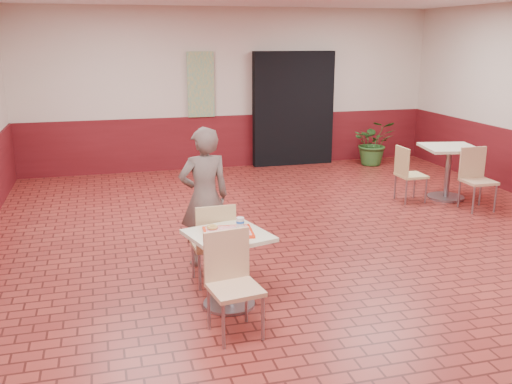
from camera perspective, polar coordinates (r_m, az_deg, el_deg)
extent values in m
cube|color=maroon|center=(6.66, 7.33, -6.54)|extent=(8.00, 10.00, 0.01)
cube|color=beige|center=(11.01, -2.46, 10.25)|extent=(8.00, 0.01, 3.00)
cube|color=#561015|center=(11.12, -2.37, 5.10)|extent=(8.00, 0.04, 1.00)
cube|color=black|center=(11.26, 3.73, 8.29)|extent=(1.60, 0.22, 2.20)
cube|color=gray|center=(10.82, -5.54, 10.64)|extent=(0.50, 0.03, 1.20)
cube|color=beige|center=(5.25, -2.79, -4.37)|extent=(0.68, 0.68, 0.04)
cylinder|color=gray|center=(5.38, -2.74, -7.95)|extent=(0.08, 0.08, 0.68)
cylinder|color=gray|center=(5.52, -2.70, -11.05)|extent=(0.49, 0.49, 0.03)
cube|color=#DAAD83|center=(4.83, -2.10, -9.71)|extent=(0.47, 0.47, 0.04)
cube|color=#DAAD83|center=(4.90, -2.95, -6.28)|extent=(0.41, 0.09, 0.45)
cylinder|color=gray|center=(4.73, -3.28, -13.29)|extent=(0.03, 0.03, 0.40)
cylinder|color=gray|center=(4.85, 0.69, -12.50)|extent=(0.03, 0.03, 0.40)
cylinder|color=gray|center=(5.02, -4.74, -11.52)|extent=(0.03, 0.03, 0.40)
cylinder|color=gray|center=(5.13, -0.98, -10.84)|extent=(0.03, 0.03, 0.40)
cube|color=tan|center=(5.86, -4.39, -5.24)|extent=(0.42, 0.42, 0.04)
cube|color=tan|center=(5.61, -4.03, -3.57)|extent=(0.40, 0.04, 0.44)
cylinder|color=gray|center=(6.13, -3.13, -6.43)|extent=(0.03, 0.03, 0.39)
cylinder|color=gray|center=(6.06, -6.32, -6.75)|extent=(0.03, 0.03, 0.39)
cylinder|color=gray|center=(5.82, -2.30, -7.63)|extent=(0.03, 0.03, 0.39)
cylinder|color=gray|center=(5.75, -5.65, -7.99)|extent=(0.03, 0.03, 0.39)
imported|color=#65564E|center=(6.21, -5.17, -0.54)|extent=(0.60, 0.43, 1.55)
cube|color=red|center=(5.24, -2.80, -4.05)|extent=(0.45, 0.35, 0.02)
cube|color=#E18585|center=(5.24, -2.80, -3.91)|extent=(0.40, 0.30, 0.00)
torus|color=#C09646|center=(5.29, -4.41, -3.51)|extent=(0.11, 0.11, 0.03)
ellipsoid|color=gold|center=(5.18, -1.59, -3.88)|extent=(0.15, 0.09, 0.04)
cube|color=silver|center=(5.17, -1.59, -3.65)|extent=(0.14, 0.08, 0.01)
ellipsoid|color=#AD8218|center=(5.18, -2.28, -3.99)|extent=(0.04, 0.03, 0.02)
cylinder|color=silver|center=(5.32, -1.59, -3.05)|extent=(0.07, 0.07, 0.09)
cylinder|color=blue|center=(5.31, -1.59, -3.00)|extent=(0.08, 0.08, 0.02)
cube|color=beige|center=(9.30, 18.83, 4.20)|extent=(0.78, 0.78, 0.04)
cylinder|color=gray|center=(9.39, 18.62, 1.73)|extent=(0.09, 0.09, 0.78)
cylinder|color=gray|center=(9.48, 18.42, -0.48)|extent=(0.57, 0.57, 0.03)
cube|color=#DBC983|center=(9.07, 15.27, 1.61)|extent=(0.39, 0.39, 0.04)
cube|color=#DBC983|center=(8.93, 14.39, 3.01)|extent=(0.03, 0.39, 0.43)
cylinder|color=gray|center=(9.06, 16.63, 0.13)|extent=(0.03, 0.03, 0.38)
cylinder|color=gray|center=(9.34, 15.56, 0.65)|extent=(0.03, 0.03, 0.38)
cylinder|color=gray|center=(8.89, 14.78, -0.02)|extent=(0.03, 0.03, 0.38)
cylinder|color=gray|center=(9.18, 13.74, 0.51)|extent=(0.03, 0.03, 0.38)
cube|color=tan|center=(8.89, 21.36, 0.99)|extent=(0.43, 0.43, 0.04)
cube|color=tan|center=(8.99, 20.84, 2.81)|extent=(0.42, 0.04, 0.46)
cylinder|color=gray|center=(8.71, 20.92, -0.78)|extent=(0.03, 0.03, 0.41)
cylinder|color=gray|center=(8.91, 22.81, -0.62)|extent=(0.03, 0.03, 0.41)
cylinder|color=gray|center=(8.99, 19.65, -0.18)|extent=(0.03, 0.03, 0.41)
cylinder|color=gray|center=(9.19, 21.52, -0.03)|extent=(0.03, 0.03, 0.41)
imported|color=#2D5D25|center=(11.51, 11.69, 4.87)|extent=(0.98, 0.90, 0.89)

